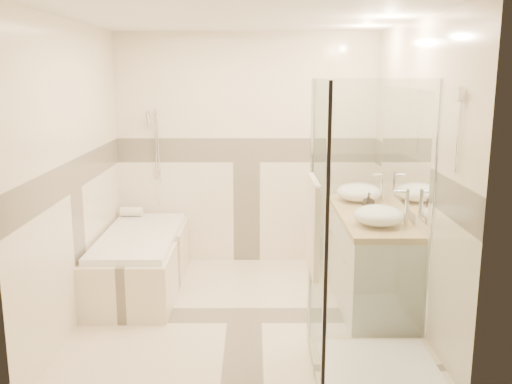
{
  "coord_description": "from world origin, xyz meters",
  "views": [
    {
      "loc": [
        0.08,
        -4.65,
        2.08
      ],
      "look_at": [
        0.1,
        0.25,
        1.05
      ],
      "focal_mm": 40.0,
      "sensor_mm": 36.0,
      "label": 1
    }
  ],
  "objects_px": {
    "amenity_bottle_a": "(368,203)",
    "amenity_bottle_b": "(369,205)",
    "vessel_sink_near": "(359,192)",
    "vanity": "(368,258)",
    "shower_enclosure": "(363,306)",
    "vessel_sink_far": "(379,215)",
    "bathtub": "(140,258)"
  },
  "relations": [
    {
      "from": "vessel_sink_near",
      "to": "amenity_bottle_b",
      "type": "xyz_separation_m",
      "value": [
        0.0,
        -0.48,
        -0.02
      ]
    },
    {
      "from": "bathtub",
      "to": "amenity_bottle_b",
      "type": "relative_size",
      "value": 11.99
    },
    {
      "from": "vanity",
      "to": "shower_enclosure",
      "type": "distance_m",
      "value": 1.31
    },
    {
      "from": "shower_enclosure",
      "to": "vessel_sink_far",
      "type": "height_order",
      "value": "shower_enclosure"
    },
    {
      "from": "vanity",
      "to": "vessel_sink_far",
      "type": "distance_m",
      "value": 0.66
    },
    {
      "from": "amenity_bottle_a",
      "to": "vanity",
      "type": "bearing_deg",
      "value": -9.6
    },
    {
      "from": "vanity",
      "to": "vessel_sink_far",
      "type": "relative_size",
      "value": 3.91
    },
    {
      "from": "vanity",
      "to": "shower_enclosure",
      "type": "xyz_separation_m",
      "value": [
        -0.29,
        -1.27,
        0.08
      ]
    },
    {
      "from": "amenity_bottle_b",
      "to": "vessel_sink_far",
      "type": "bearing_deg",
      "value": -90.0
    },
    {
      "from": "vanity",
      "to": "vessel_sink_far",
      "type": "height_order",
      "value": "vessel_sink_far"
    },
    {
      "from": "amenity_bottle_b",
      "to": "vanity",
      "type": "bearing_deg",
      "value": 28.11
    },
    {
      "from": "vanity",
      "to": "amenity_bottle_a",
      "type": "height_order",
      "value": "amenity_bottle_a"
    },
    {
      "from": "vanity",
      "to": "amenity_bottle_a",
      "type": "distance_m",
      "value": 0.51
    },
    {
      "from": "vessel_sink_far",
      "to": "amenity_bottle_b",
      "type": "xyz_separation_m",
      "value": [
        0.0,
        0.42,
        -0.01
      ]
    },
    {
      "from": "shower_enclosure",
      "to": "amenity_bottle_b",
      "type": "relative_size",
      "value": 14.39
    },
    {
      "from": "vessel_sink_near",
      "to": "vanity",
      "type": "bearing_deg",
      "value": -87.59
    },
    {
      "from": "amenity_bottle_a",
      "to": "amenity_bottle_b",
      "type": "bearing_deg",
      "value": -90.0
    },
    {
      "from": "vessel_sink_near",
      "to": "amenity_bottle_b",
      "type": "height_order",
      "value": "vessel_sink_near"
    },
    {
      "from": "vanity",
      "to": "amenity_bottle_a",
      "type": "relative_size",
      "value": 8.98
    },
    {
      "from": "amenity_bottle_a",
      "to": "bathtub",
      "type": "bearing_deg",
      "value": 170.76
    },
    {
      "from": "shower_enclosure",
      "to": "vessel_sink_near",
      "type": "distance_m",
      "value": 1.82
    },
    {
      "from": "amenity_bottle_b",
      "to": "shower_enclosure",
      "type": "bearing_deg",
      "value": -102.21
    },
    {
      "from": "bathtub",
      "to": "amenity_bottle_a",
      "type": "distance_m",
      "value": 2.25
    },
    {
      "from": "vessel_sink_far",
      "to": "amenity_bottle_b",
      "type": "relative_size",
      "value": 2.92
    },
    {
      "from": "amenity_bottle_a",
      "to": "amenity_bottle_b",
      "type": "relative_size",
      "value": 1.27
    },
    {
      "from": "bathtub",
      "to": "amenity_bottle_a",
      "type": "bearing_deg",
      "value": -9.24
    },
    {
      "from": "bathtub",
      "to": "vanity",
      "type": "relative_size",
      "value": 1.05
    },
    {
      "from": "bathtub",
      "to": "amenity_bottle_a",
      "type": "height_order",
      "value": "amenity_bottle_a"
    },
    {
      "from": "bathtub",
      "to": "amenity_bottle_a",
      "type": "relative_size",
      "value": 9.43
    },
    {
      "from": "vanity",
      "to": "shower_enclosure",
      "type": "height_order",
      "value": "shower_enclosure"
    },
    {
      "from": "vessel_sink_far",
      "to": "bathtub",
      "type": "bearing_deg",
      "value": 159.93
    },
    {
      "from": "bathtub",
      "to": "shower_enclosure",
      "type": "relative_size",
      "value": 0.83
    }
  ]
}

